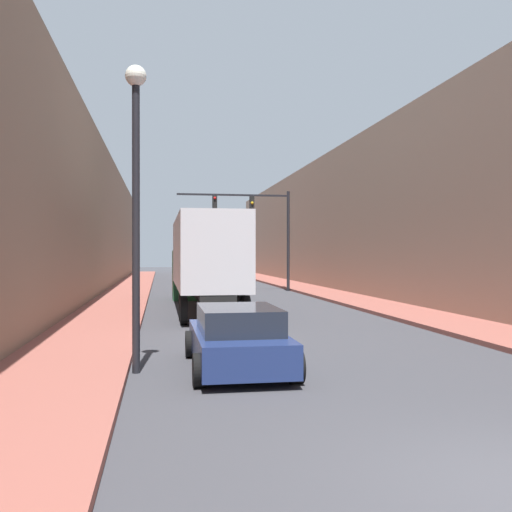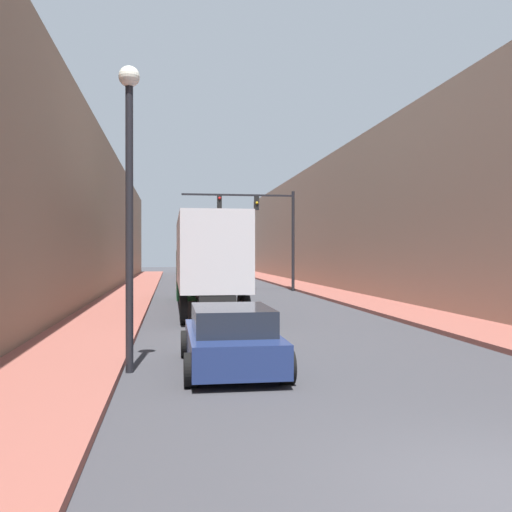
{
  "view_description": "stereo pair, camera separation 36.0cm",
  "coord_description": "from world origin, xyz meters",
  "views": [
    {
      "loc": [
        -3.93,
        -5.23,
        2.48
      ],
      "look_at": [
        -0.61,
        14.53,
        2.4
      ],
      "focal_mm": 40.0,
      "sensor_mm": 36.0,
      "label": 1
    },
    {
      "loc": [
        -3.58,
        -5.28,
        2.48
      ],
      "look_at": [
        -0.61,
        14.53,
        2.4
      ],
      "focal_mm": 40.0,
      "sensor_mm": 36.0,
      "label": 2
    }
  ],
  "objects": [
    {
      "name": "street_lamp",
      "position": [
        -4.43,
        6.83,
        4.13
      ],
      "size": [
        0.44,
        0.44,
        6.39
      ],
      "color": "black",
      "rests_on": "ground"
    },
    {
      "name": "traffic_signal_gantry",
      "position": [
        2.66,
        31.63,
        4.61
      ],
      "size": [
        7.43,
        0.35,
        6.6
      ],
      "color": "black",
      "rests_on": "ground"
    },
    {
      "name": "semi_truck",
      "position": [
        -2.04,
        20.27,
        2.25
      ],
      "size": [
        2.49,
        13.77,
        3.98
      ],
      "color": "silver",
      "rests_on": "ground"
    },
    {
      "name": "building_left",
      "position": [
        -10.36,
        30.0,
        4.69
      ],
      "size": [
        6.0,
        80.0,
        9.39
      ],
      "color": "#846B56",
      "rests_on": "ground"
    },
    {
      "name": "building_right",
      "position": [
        10.36,
        30.0,
        4.7
      ],
      "size": [
        6.0,
        80.0,
        9.41
      ],
      "color": "#997A66",
      "rests_on": "ground"
    },
    {
      "name": "sedan_car",
      "position": [
        -2.3,
        6.88,
        0.65
      ],
      "size": [
        2.08,
        4.38,
        1.35
      ],
      "color": "navy",
      "rests_on": "ground"
    },
    {
      "name": "sidewalk_right",
      "position": [
        5.97,
        30.0,
        0.07
      ],
      "size": [
        2.78,
        80.0,
        0.15
      ],
      "color": "brown",
      "rests_on": "ground"
    },
    {
      "name": "sidewalk_left",
      "position": [
        -5.97,
        30.0,
        0.07
      ],
      "size": [
        2.78,
        80.0,
        0.15
      ],
      "color": "brown",
      "rests_on": "ground"
    }
  ]
}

